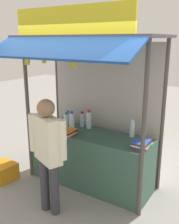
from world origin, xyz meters
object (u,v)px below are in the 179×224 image
object	(u,v)px
banana_bunch_rightmost	(44,59)
vendor_person	(48,147)
plastic_crate	(3,171)
banana_bunch_leftmost	(27,59)
water_bottle_left	(89,120)
banana_bunch_inner_left	(73,63)
water_bottle_front_left	(82,120)
magazine_stack_right	(68,132)
magazine_stack_front_right	(142,144)
water_bottle_rear_center	(68,118)
magazine_stack_far_right	(44,124)
water_bottle_far_left	(132,129)
water_bottle_mid_right	(72,121)
water_bottle_back_right	(66,120)

from	to	relation	value
banana_bunch_rightmost	vendor_person	bearing A→B (deg)	-47.94
plastic_crate	banana_bunch_leftmost	bearing A→B (deg)	29.01
banana_bunch_leftmost	water_bottle_left	bearing A→B (deg)	41.84
water_bottle_left	banana_bunch_inner_left	distance (m)	1.17
water_bottle_front_left	banana_bunch_leftmost	bearing A→B (deg)	-131.13
magazine_stack_right	banana_bunch_leftmost	bearing A→B (deg)	-163.08
banana_bunch_inner_left	magazine_stack_front_right	bearing A→B (deg)	21.83
magazine_stack_right	banana_bunch_leftmost	size ratio (longest dim) A/B	0.95
water_bottle_rear_center	magazine_stack_far_right	xyz separation A→B (m)	(-0.31, -0.28, -0.09)
banana_bunch_inner_left	plastic_crate	size ratio (longest dim) A/B	0.77
water_bottle_left	banana_bunch_rightmost	bearing A→B (deg)	-120.06
magazine_stack_right	vendor_person	bearing A→B (deg)	-75.69
magazine_stack_front_right	banana_bunch_inner_left	size ratio (longest dim) A/B	1.05
banana_bunch_rightmost	magazine_stack_front_right	bearing A→B (deg)	14.24
water_bottle_front_left	water_bottle_far_left	world-z (taller)	water_bottle_far_left
water_bottle_rear_center	water_bottle_left	xyz separation A→B (m)	(0.40, 0.05, 0.03)
magazine_stack_right	banana_bunch_inner_left	xyz separation A→B (m)	(0.25, -0.18, 1.09)
water_bottle_front_left	water_bottle_mid_right	bearing A→B (deg)	-110.89
water_bottle_rear_center	magazine_stack_front_right	size ratio (longest dim) A/B	0.80
water_bottle_far_left	magazine_stack_right	size ratio (longest dim) A/B	0.93
water_bottle_left	vendor_person	xyz separation A→B (m)	(0.08, -1.11, -0.06)
magazine_stack_front_right	magazine_stack_right	size ratio (longest dim) A/B	1.10
water_bottle_left	magazine_stack_front_right	bearing A→B (deg)	-14.43
magazine_stack_front_right	vendor_person	bearing A→B (deg)	-138.78
banana_bunch_inner_left	plastic_crate	world-z (taller)	banana_bunch_inner_left
water_bottle_far_left	magazine_stack_far_right	size ratio (longest dim) A/B	1.04
plastic_crate	magazine_stack_right	bearing A→B (deg)	22.57
water_bottle_mid_right	banana_bunch_inner_left	xyz separation A→B (m)	(0.37, -0.44, 0.99)
magazine_stack_front_right	water_bottle_back_right	bearing A→B (deg)	176.16
water_bottle_back_right	water_bottle_mid_right	distance (m)	0.12
magazine_stack_front_right	plastic_crate	bearing A→B (deg)	-164.35
water_bottle_front_left	magazine_stack_right	world-z (taller)	water_bottle_front_left
water_bottle_mid_right	magazine_stack_far_right	world-z (taller)	water_bottle_mid_right
water_bottle_far_left	magazine_stack_far_right	xyz separation A→B (m)	(-1.47, -0.36, -0.09)
water_bottle_back_right	water_bottle_far_left	xyz separation A→B (m)	(1.10, 0.20, 0.00)
water_bottle_mid_right	vendor_person	xyz separation A→B (m)	(0.30, -0.92, -0.06)
water_bottle_rear_center	water_bottle_front_left	xyz separation A→B (m)	(0.26, 0.06, 0.00)
banana_bunch_inner_left	banana_bunch_leftmost	world-z (taller)	same
water_bottle_back_right	water_bottle_mid_right	xyz separation A→B (m)	(0.12, -0.01, 0.02)
banana_bunch_leftmost	water_bottle_rear_center	bearing A→B (deg)	62.63
plastic_crate	banana_bunch_inner_left	bearing A→B (deg)	11.34
water_bottle_mid_right	water_bottle_far_left	xyz separation A→B (m)	(0.98, 0.21, -0.02)
water_bottle_back_right	vendor_person	bearing A→B (deg)	-66.06
water_bottle_rear_center	water_bottle_back_right	world-z (taller)	water_bottle_back_right
water_bottle_rear_center	banana_bunch_inner_left	size ratio (longest dim) A/B	0.84
water_bottle_left	magazine_stack_front_right	world-z (taller)	water_bottle_left
magazine_stack_right	water_bottle_rear_center	bearing A→B (deg)	127.94
water_bottle_rear_center	magazine_stack_right	size ratio (longest dim) A/B	0.89
magazine_stack_front_right	banana_bunch_rightmost	world-z (taller)	banana_bunch_rightmost
banana_bunch_inner_left	plastic_crate	bearing A→B (deg)	-168.66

